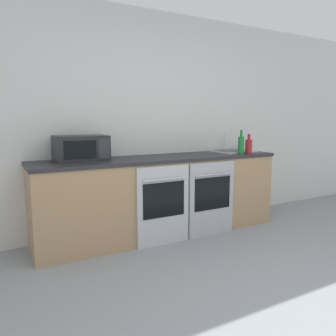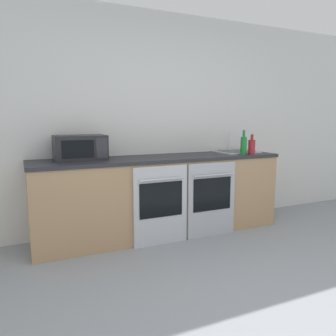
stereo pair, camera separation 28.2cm
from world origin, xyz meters
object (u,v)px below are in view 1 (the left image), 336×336
object	(u,v)px
oven_left	(163,205)
microwave	(81,148)
oven_right	(212,198)
bottle_green	(241,145)
sink	(232,151)
bottle_red	(249,146)

from	to	relation	value
oven_left	microwave	bearing A→B (deg)	151.81
oven_right	microwave	size ratio (longest dim) A/B	1.61
bottle_green	microwave	bearing A→B (deg)	171.15
microwave	bottle_green	world-z (taller)	bottle_green
sink	bottle_green	bearing A→B (deg)	-109.23
microwave	bottle_green	size ratio (longest dim) A/B	1.78
oven_left	bottle_red	world-z (taller)	bottle_red
oven_right	bottle_green	xyz separation A→B (m)	(0.51, 0.11, 0.59)
bottle_green	sink	bearing A→B (deg)	70.77
oven_right	oven_left	bearing A→B (deg)	180.00
oven_left	microwave	world-z (taller)	microwave
microwave	bottle_red	distance (m)	2.02
oven_left	bottle_red	size ratio (longest dim) A/B	3.48
oven_right	bottle_green	size ratio (longest dim) A/B	2.87
bottle_red	sink	bearing A→B (deg)	93.38
microwave	bottle_red	xyz separation A→B (m)	(2.00, -0.31, -0.03)
microwave	oven_right	bearing A→B (deg)	-16.23
oven_left	sink	size ratio (longest dim) A/B	1.76
oven_left	sink	distance (m)	1.38
oven_right	bottle_red	xyz separation A→B (m)	(0.62, 0.09, 0.57)
oven_right	bottle_green	world-z (taller)	bottle_green
sink	oven_right	bearing A→B (deg)	-147.77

